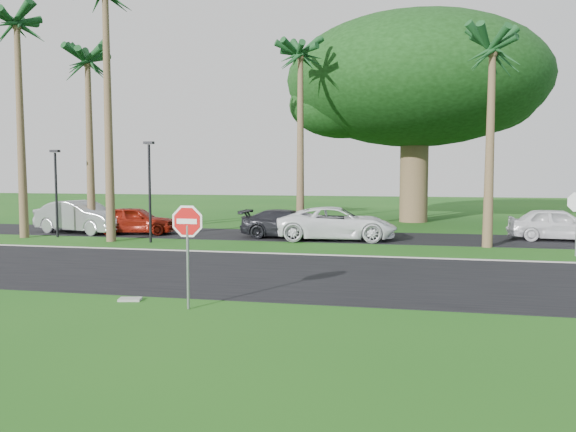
# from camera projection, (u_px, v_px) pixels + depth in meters

# --- Properties ---
(ground) EXTENTS (120.00, 120.00, 0.00)m
(ground) POSITION_uv_depth(u_px,v_px,m) (211.00, 284.00, 16.39)
(ground) COLOR #154C13
(ground) RESTS_ON ground
(road) EXTENTS (120.00, 8.00, 0.02)m
(road) POSITION_uv_depth(u_px,v_px,m) (232.00, 271.00, 18.34)
(road) COLOR black
(road) RESTS_ON ground
(parking_strip) EXTENTS (120.00, 5.00, 0.02)m
(parking_strip) POSITION_uv_depth(u_px,v_px,m) (295.00, 236.00, 28.58)
(parking_strip) COLOR black
(parking_strip) RESTS_ON ground
(curb) EXTENTS (120.00, 0.12, 0.06)m
(curb) POSITION_uv_depth(u_px,v_px,m) (263.00, 253.00, 22.29)
(curb) COLOR gray
(curb) RESTS_ON ground
(stop_sign_near) EXTENTS (1.05, 0.07, 2.62)m
(stop_sign_near) POSITION_uv_depth(u_px,v_px,m) (187.00, 235.00, 13.22)
(stop_sign_near) COLOR gray
(stop_sign_near) RESTS_ON ground
(palm_left_far) EXTENTS (5.00, 5.00, 11.50)m
(palm_left_far) POSITION_uv_depth(u_px,v_px,m) (17.00, 29.00, 27.05)
(palm_left_far) COLOR brown
(palm_left_far) RESTS_ON ground
(palm_left_mid) EXTENTS (5.00, 5.00, 10.00)m
(palm_left_mid) POSITION_uv_depth(u_px,v_px,m) (88.00, 65.00, 28.60)
(palm_left_mid) COLOR brown
(palm_left_mid) RESTS_ON ground
(palm_center) EXTENTS (5.00, 5.00, 10.50)m
(palm_center) POSITION_uv_depth(u_px,v_px,m) (301.00, 59.00, 29.32)
(palm_center) COLOR brown
(palm_center) RESTS_ON ground
(palm_right_near) EXTENTS (5.00, 5.00, 9.50)m
(palm_right_near) POSITION_uv_depth(u_px,v_px,m) (492.00, 55.00, 23.64)
(palm_right_near) COLOR brown
(palm_right_near) RESTS_ON ground
(canopy_tree) EXTENTS (16.50, 16.50, 13.12)m
(canopy_tree) POSITION_uv_depth(u_px,v_px,m) (416.00, 83.00, 35.90)
(canopy_tree) COLOR brown
(canopy_tree) RESTS_ON ground
(streetlight_left) EXTENTS (0.45, 0.25, 4.34)m
(streetlight_left) POSITION_uv_depth(u_px,v_px,m) (56.00, 187.00, 27.83)
(streetlight_left) COLOR black
(streetlight_left) RESTS_ON ground
(streetlight_right) EXTENTS (0.45, 0.25, 4.64)m
(streetlight_right) POSITION_uv_depth(u_px,v_px,m) (150.00, 185.00, 25.71)
(streetlight_right) COLOR black
(streetlight_right) RESTS_ON ground
(car_silver) EXTENTS (5.45, 2.93, 1.71)m
(car_silver) POSITION_uv_depth(u_px,v_px,m) (81.00, 217.00, 29.69)
(car_silver) COLOR #9EA1A5
(car_silver) RESTS_ON ground
(car_red) EXTENTS (4.48, 2.42, 1.45)m
(car_red) POSITION_uv_depth(u_px,v_px,m) (135.00, 220.00, 29.24)
(car_red) COLOR maroon
(car_red) RESTS_ON ground
(car_dark) EXTENTS (4.80, 2.05, 1.38)m
(car_dark) POSITION_uv_depth(u_px,v_px,m) (289.00, 224.00, 27.55)
(car_dark) COLOR black
(car_dark) RESTS_ON ground
(car_minivan) EXTENTS (5.91, 3.20, 1.57)m
(car_minivan) POSITION_uv_depth(u_px,v_px,m) (337.00, 224.00, 26.72)
(car_minivan) COLOR white
(car_minivan) RESTS_ON ground
(car_pickup) EXTENTS (4.66, 2.25, 1.54)m
(car_pickup) POSITION_uv_depth(u_px,v_px,m) (558.00, 225.00, 26.44)
(car_pickup) COLOR white
(car_pickup) RESTS_ON ground
(utility_slab) EXTENTS (0.61, 0.46, 0.06)m
(utility_slab) POSITION_uv_depth(u_px,v_px,m) (130.00, 299.00, 14.24)
(utility_slab) COLOR gray
(utility_slab) RESTS_ON ground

